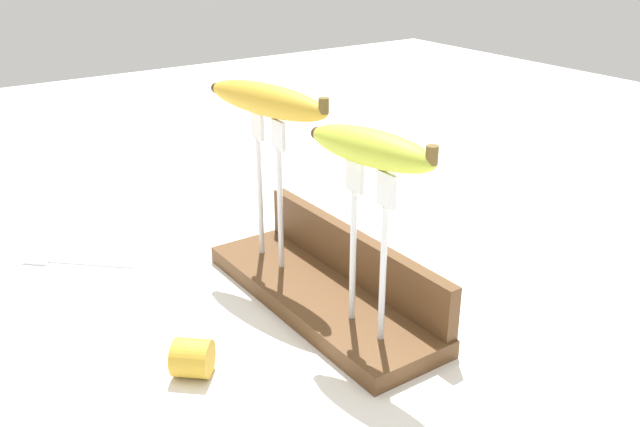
{
  "coord_description": "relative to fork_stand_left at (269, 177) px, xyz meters",
  "views": [
    {
      "loc": [
        0.61,
        -0.42,
        0.44
      ],
      "look_at": [
        0.0,
        0.0,
        0.12
      ],
      "focal_mm": 38.5,
      "sensor_mm": 36.0,
      "label": 1
    }
  ],
  "objects": [
    {
      "name": "banana_raised_left",
      "position": [
        -0.0,
        -0.0,
        0.1
      ],
      "size": [
        0.2,
        0.08,
        0.04
      ],
      "color": "gold",
      "rests_on": "fork_stand_left"
    },
    {
      "name": "ground_plane",
      "position": [
        0.1,
        0.01,
        -0.14
      ],
      "size": [
        3.0,
        3.0,
        0.0
      ],
      "primitive_type": "plane",
      "color": "silver"
    },
    {
      "name": "fork_fallen_near",
      "position": [
        -0.19,
        -0.22,
        -0.14
      ],
      "size": [
        0.12,
        0.13,
        0.01
      ],
      "color": "silver",
      "rests_on": "ground"
    },
    {
      "name": "banana_chunk_near",
      "position": [
        0.14,
        -0.18,
        -0.12
      ],
      "size": [
        0.06,
        0.06,
        0.04
      ],
      "color": "gold",
      "rests_on": "ground"
    },
    {
      "name": "wooden_board",
      "position": [
        0.1,
        0.01,
        -0.13
      ],
      "size": [
        0.36,
        0.12,
        0.02
      ],
      "primitive_type": "cube",
      "color": "brown",
      "rests_on": "ground"
    },
    {
      "name": "fork_stand_right",
      "position": [
        0.2,
        0.0,
        -0.0
      ],
      "size": [
        0.08,
        0.01,
        0.19
      ],
      "color": "silver",
      "rests_on": "wooden_board"
    },
    {
      "name": "fork_stand_left",
      "position": [
        0.0,
        0.0,
        0.0
      ],
      "size": [
        0.08,
        0.01,
        0.2
      ],
      "color": "silver",
      "rests_on": "wooden_board"
    },
    {
      "name": "board_backstop",
      "position": [
        0.1,
        0.06,
        -0.08
      ],
      "size": [
        0.35,
        0.02,
        0.06
      ],
      "primitive_type": "cube",
      "color": "brown",
      "rests_on": "wooden_board"
    },
    {
      "name": "banana_raised_right",
      "position": [
        0.2,
        -0.0,
        0.09
      ],
      "size": [
        0.16,
        0.07,
        0.04
      ],
      "color": "#B2C138",
      "rests_on": "fork_stand_right"
    }
  ]
}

